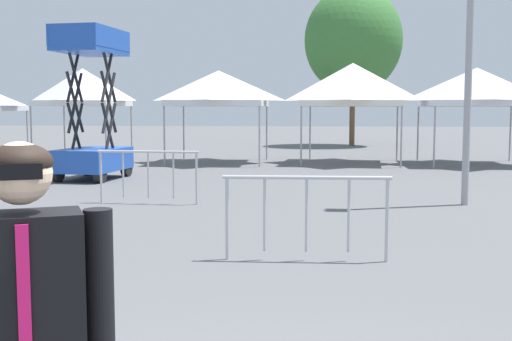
{
  "coord_description": "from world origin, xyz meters",
  "views": [
    {
      "loc": [
        0.24,
        -3.0,
        1.89
      ],
      "look_at": [
        -0.42,
        3.19,
        1.3
      ],
      "focal_mm": 44.95,
      "sensor_mm": 36.0,
      "label": 1
    }
  ],
  "objects": [
    {
      "name": "canopy_tent_far_left",
      "position": [
        5.39,
        19.74,
        2.66
      ],
      "size": [
        3.55,
        3.55,
        3.32
      ],
      "color": "#9E9EA3",
      "rests_on": "ground"
    },
    {
      "name": "scissor_lift",
      "position": [
        -6.03,
        13.81,
        1.22
      ],
      "size": [
        1.6,
        2.42,
        4.05
      ],
      "color": "black",
      "rests_on": "ground"
    },
    {
      "name": "crowd_barrier_near_person",
      "position": [
        0.02,
        4.93,
        0.75
      ],
      "size": [
        2.1,
        0.14,
        1.08
      ],
      "color": "#B7BABF",
      "rests_on": "ground"
    },
    {
      "name": "canopy_tent_left_of_center",
      "position": [
        -3.52,
        19.58,
        2.64
      ],
      "size": [
        3.41,
        3.41,
        3.27
      ],
      "color": "#9E9EA3",
      "rests_on": "ground"
    },
    {
      "name": "canopy_tent_right_of_center",
      "position": [
        1.2,
        19.92,
        2.76
      ],
      "size": [
        3.66,
        3.66,
        3.52
      ],
      "color": "#9E9EA3",
      "rests_on": "ground"
    },
    {
      "name": "tree_behind_tents_center",
      "position": [
        1.66,
        30.86,
        5.45
      ],
      "size": [
        5.03,
        5.03,
        8.23
      ],
      "color": "brown",
      "rests_on": "ground"
    },
    {
      "name": "canopy_tent_behind_right",
      "position": [
        -8.89,
        20.55,
        2.73
      ],
      "size": [
        3.03,
        3.03,
        3.44
      ],
      "color": "#9E9EA3",
      "rests_on": "ground"
    },
    {
      "name": "crowd_barrier_mid_lot",
      "position": [
        -3.29,
        9.52,
        0.75
      ],
      "size": [
        2.1,
        0.13,
        1.08
      ],
      "color": "#B7BABF",
      "rests_on": "ground"
    }
  ]
}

